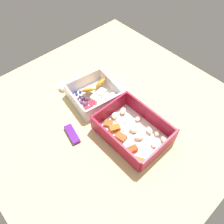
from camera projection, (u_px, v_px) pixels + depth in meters
table_surface at (109, 115)px, 75.15cm from camera, size 80.00×80.00×2.00cm
pasta_container at (132, 132)px, 67.65cm from camera, size 20.61×15.36×6.34cm
fruit_bowl at (94, 95)px, 76.64cm from camera, size 16.34×16.61×5.27cm
candy_bar at (72, 134)px, 68.72cm from camera, size 7.34×3.77×1.20cm
paper_cup_liner at (64, 87)px, 80.47cm from camera, size 3.41×3.41×1.60cm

